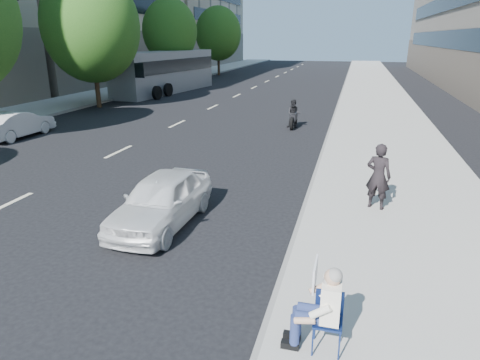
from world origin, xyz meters
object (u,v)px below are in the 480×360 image
(pedestrian_woman, at_px, (378,176))
(motorcycle, at_px, (294,115))
(white_sedan_mid, at_px, (17,124))
(bus, at_px, (166,72))
(seated_protester, at_px, (321,304))
(white_sedan_near, at_px, (161,200))

(pedestrian_woman, bearing_deg, motorcycle, -53.61)
(white_sedan_mid, relative_size, bus, 0.30)
(white_sedan_mid, xyz_separation_m, motorcycle, (11.91, 5.46, 0.03))
(seated_protester, relative_size, white_sedan_mid, 0.36)
(seated_protester, bearing_deg, motorcycle, 99.37)
(white_sedan_mid, bearing_deg, motorcycle, -154.68)
(seated_protester, distance_m, bus, 32.18)
(pedestrian_woman, relative_size, bus, 0.14)
(white_sedan_near, height_order, white_sedan_mid, white_sedan_near)
(seated_protester, relative_size, bus, 0.11)
(pedestrian_woman, distance_m, bus, 27.80)
(white_sedan_near, relative_size, white_sedan_mid, 1.01)
(pedestrian_woman, distance_m, white_sedan_mid, 16.39)
(white_sedan_near, xyz_separation_m, white_sedan_mid, (-10.49, 7.18, -0.03))
(seated_protester, xyz_separation_m, motorcycle, (-2.69, 16.30, -0.24))
(pedestrian_woman, relative_size, white_sedan_mid, 0.47)
(white_sedan_mid, bearing_deg, bus, -87.71)
(seated_protester, height_order, white_sedan_near, seated_protester)
(pedestrian_woman, xyz_separation_m, motorcycle, (-3.65, 10.56, -0.37))
(seated_protester, distance_m, white_sedan_near, 5.51)
(white_sedan_mid, bearing_deg, white_sedan_near, 146.32)
(seated_protester, relative_size, pedestrian_woman, 0.76)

